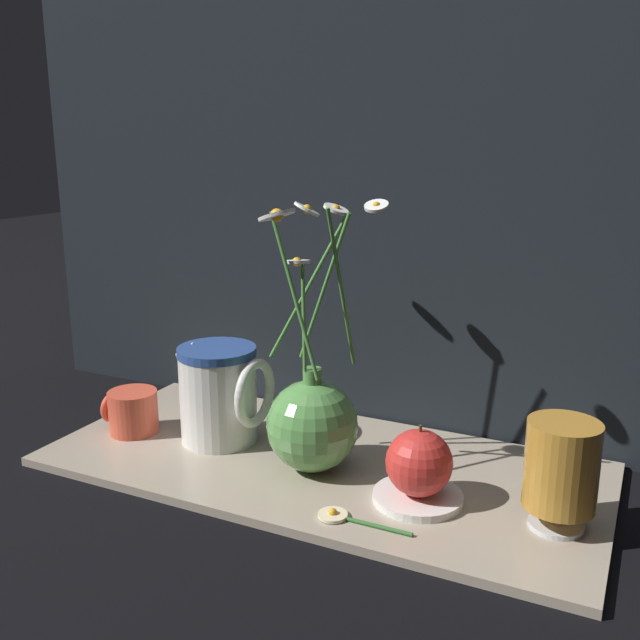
{
  "coord_description": "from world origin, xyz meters",
  "views": [
    {
      "loc": [
        0.4,
        -0.83,
        0.45
      ],
      "look_at": [
        -0.0,
        0.0,
        0.22
      ],
      "focal_mm": 40.0,
      "sensor_mm": 36.0,
      "label": 1
    }
  ],
  "objects_px": {
    "tea_glass": "(561,467)",
    "ceramic_pitcher": "(220,390)",
    "orange_fruit": "(419,463)",
    "vase_with_flowers": "(310,419)",
    "yellow_mug": "(132,411)"
  },
  "relations": [
    {
      "from": "tea_glass",
      "to": "orange_fruit",
      "type": "distance_m",
      "value": 0.17
    },
    {
      "from": "tea_glass",
      "to": "ceramic_pitcher",
      "type": "bearing_deg",
      "value": 175.48
    },
    {
      "from": "yellow_mug",
      "to": "ceramic_pitcher",
      "type": "bearing_deg",
      "value": 13.22
    },
    {
      "from": "ceramic_pitcher",
      "to": "tea_glass",
      "type": "bearing_deg",
      "value": -4.52
    },
    {
      "from": "yellow_mug",
      "to": "tea_glass",
      "type": "bearing_deg",
      "value": -0.51
    },
    {
      "from": "vase_with_flowers",
      "to": "tea_glass",
      "type": "height_order",
      "value": "vase_with_flowers"
    },
    {
      "from": "yellow_mug",
      "to": "orange_fruit",
      "type": "height_order",
      "value": "orange_fruit"
    },
    {
      "from": "yellow_mug",
      "to": "orange_fruit",
      "type": "bearing_deg",
      "value": -2.07
    },
    {
      "from": "vase_with_flowers",
      "to": "yellow_mug",
      "type": "xyz_separation_m",
      "value": [
        -0.3,
        -0.01,
        -0.04
      ]
    },
    {
      "from": "orange_fruit",
      "to": "yellow_mug",
      "type": "bearing_deg",
      "value": 177.93
    },
    {
      "from": "ceramic_pitcher",
      "to": "vase_with_flowers",
      "type": "bearing_deg",
      "value": -8.82
    },
    {
      "from": "yellow_mug",
      "to": "tea_glass",
      "type": "distance_m",
      "value": 0.63
    },
    {
      "from": "vase_with_flowers",
      "to": "yellow_mug",
      "type": "relative_size",
      "value": 4.34
    },
    {
      "from": "ceramic_pitcher",
      "to": "orange_fruit",
      "type": "relative_size",
      "value": 1.69
    },
    {
      "from": "tea_glass",
      "to": "orange_fruit",
      "type": "relative_size",
      "value": 1.43
    }
  ]
}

